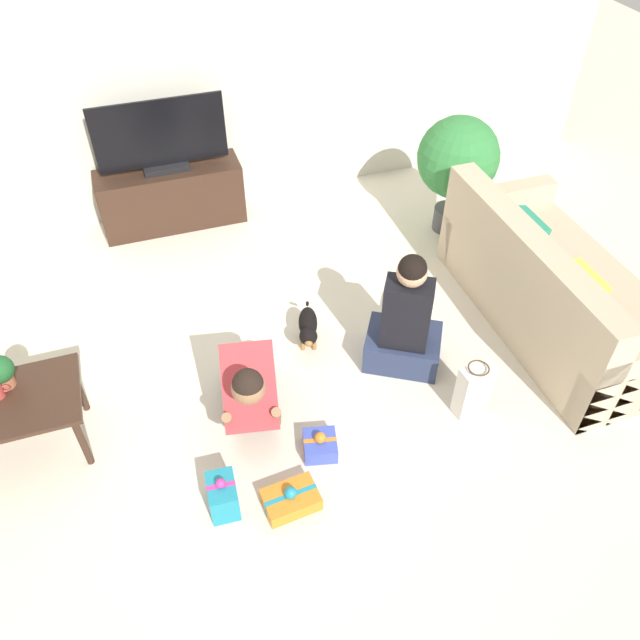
{
  "coord_description": "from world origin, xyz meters",
  "views": [
    {
      "loc": [
        -0.39,
        -2.66,
        3.33
      ],
      "look_at": [
        0.58,
        0.23,
        0.45
      ],
      "focal_mm": 35.0,
      "sensor_mm": 36.0,
      "label": 1
    }
  ],
  "objects": [
    {
      "name": "gift_box_c",
      "position": [
        -0.31,
        -0.66,
        0.11
      ],
      "size": [
        0.18,
        0.24,
        0.28
      ],
      "rotation": [
        0.0,
        0.0,
        -0.06
      ],
      "color": "teal",
      "rests_on": "ground_plane"
    },
    {
      "name": "sofa_right",
      "position": [
        2.37,
        0.13,
        0.31
      ],
      "size": [
        0.94,
        2.02,
        0.87
      ],
      "rotation": [
        0.0,
        0.0,
        1.57
      ],
      "color": "#C6B293",
      "rests_on": "ground_plane"
    },
    {
      "name": "tv_console",
      "position": [
        -0.12,
        2.37,
        0.28
      ],
      "size": [
        1.26,
        0.39,
        0.56
      ],
      "color": "#382319",
      "rests_on": "ground_plane"
    },
    {
      "name": "gift_box_b",
      "position": [
        0.06,
        -0.77,
        0.05
      ],
      "size": [
        0.34,
        0.24,
        0.16
      ],
      "rotation": [
        0.0,
        0.0,
        0.09
      ],
      "color": "orange",
      "rests_on": "ground_plane"
    },
    {
      "name": "wall_back",
      "position": [
        0.0,
        2.63,
        1.3
      ],
      "size": [
        8.4,
        0.06,
        2.6
      ],
      "color": "beige",
      "rests_on": "ground_plane"
    },
    {
      "name": "dog",
      "position": [
        0.56,
        0.46,
        0.18
      ],
      "size": [
        0.22,
        0.46,
        0.28
      ],
      "rotation": [
        0.0,
        0.0,
        6.0
      ],
      "color": "black",
      "rests_on": "ground_plane"
    },
    {
      "name": "potted_plant_corner_right",
      "position": [
        2.23,
        1.49,
        0.69
      ],
      "size": [
        0.69,
        0.69,
        1.06
      ],
      "color": "#4C4C51",
      "rests_on": "ground_plane"
    },
    {
      "name": "gift_bag_a",
      "position": [
        1.39,
        -0.47,
        0.21
      ],
      "size": [
        0.23,
        0.15,
        0.43
      ],
      "rotation": [
        0.0,
        0.0,
        0.11
      ],
      "color": "white",
      "rests_on": "ground_plane"
    },
    {
      "name": "gift_box_a",
      "position": [
        0.34,
        -0.47,
        0.06
      ],
      "size": [
        0.25,
        0.25,
        0.18
      ],
      "rotation": [
        0.0,
        0.0,
        -0.23
      ],
      "color": "#3D51BC",
      "rests_on": "ground_plane"
    },
    {
      "name": "ground_plane",
      "position": [
        0.0,
        0.0,
        0.0
      ],
      "size": [
        16.0,
        16.0,
        0.0
      ],
      "primitive_type": "plane",
      "color": "beige"
    },
    {
      "name": "tv",
      "position": [
        -0.12,
        2.37,
        0.83
      ],
      "size": [
        1.1,
        0.2,
        0.62
      ],
      "color": "black",
      "rests_on": "tv_console"
    },
    {
      "name": "coffee_table",
      "position": [
        -1.42,
        0.14,
        0.41
      ],
      "size": [
        0.87,
        0.57,
        0.47
      ],
      "color": "#382319",
      "rests_on": "ground_plane"
    },
    {
      "name": "tabletop_plant",
      "position": [
        -1.4,
        0.27,
        0.59
      ],
      "size": [
        0.17,
        0.17,
        0.22
      ],
      "color": "#A36042",
      "rests_on": "coffee_table"
    },
    {
      "name": "person_kneeling",
      "position": [
        0.0,
        -0.1,
        0.35
      ],
      "size": [
        0.46,
        0.84,
        0.8
      ],
      "rotation": [
        0.0,
        0.0,
        -0.19
      ],
      "color": "#23232D",
      "rests_on": "ground_plane"
    },
    {
      "name": "person_sitting",
      "position": [
        1.15,
        0.09,
        0.36
      ],
      "size": [
        0.65,
        0.62,
        0.98
      ],
      "rotation": [
        0.0,
        0.0,
        2.61
      ],
      "color": "#283351",
      "rests_on": "ground_plane"
    }
  ]
}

